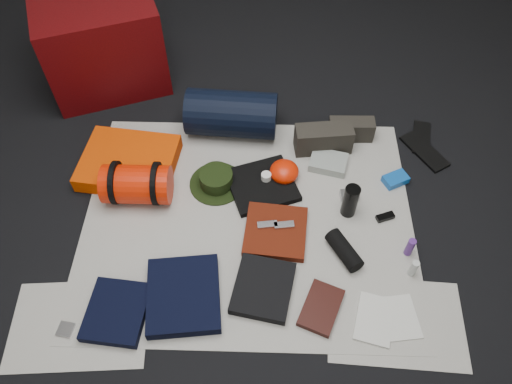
{
  "coord_description": "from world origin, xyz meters",
  "views": [
    {
      "loc": [
        0.08,
        -1.34,
        2.04
      ],
      "look_at": [
        0.04,
        0.1,
        0.1
      ],
      "focal_mm": 35.0,
      "sensor_mm": 36.0,
      "label": 1
    }
  ],
  "objects_px": {
    "red_cabinet": "(102,41)",
    "stuff_sack": "(137,184)",
    "sleeping_pad": "(129,163)",
    "paperback_book": "(321,308)",
    "navy_duffel": "(232,114)",
    "water_bottle": "(350,201)",
    "compact_camera": "(349,195)"
  },
  "relations": [
    {
      "from": "red_cabinet",
      "to": "stuff_sack",
      "type": "height_order",
      "value": "red_cabinet"
    },
    {
      "from": "red_cabinet",
      "to": "sleeping_pad",
      "type": "xyz_separation_m",
      "value": [
        0.24,
        -0.72,
        -0.22
      ]
    },
    {
      "from": "sleeping_pad",
      "to": "paperback_book",
      "type": "height_order",
      "value": "sleeping_pad"
    },
    {
      "from": "sleeping_pad",
      "to": "navy_duffel",
      "type": "distance_m",
      "value": 0.6
    },
    {
      "from": "sleeping_pad",
      "to": "paperback_book",
      "type": "relative_size",
      "value": 2.11
    },
    {
      "from": "red_cabinet",
      "to": "stuff_sack",
      "type": "relative_size",
      "value": 1.95
    },
    {
      "from": "stuff_sack",
      "to": "navy_duffel",
      "type": "relative_size",
      "value": 0.68
    },
    {
      "from": "paperback_book",
      "to": "water_bottle",
      "type": "bearing_deg",
      "value": 95.09
    },
    {
      "from": "sleeping_pad",
      "to": "navy_duffel",
      "type": "relative_size",
      "value": 0.98
    },
    {
      "from": "compact_camera",
      "to": "sleeping_pad",
      "type": "bearing_deg",
      "value": 167.25
    },
    {
      "from": "stuff_sack",
      "to": "paperback_book",
      "type": "bearing_deg",
      "value": -33.53
    },
    {
      "from": "navy_duffel",
      "to": "paperback_book",
      "type": "relative_size",
      "value": 2.15
    },
    {
      "from": "red_cabinet",
      "to": "paperback_book",
      "type": "distance_m",
      "value": 1.93
    },
    {
      "from": "navy_duffel",
      "to": "paperback_book",
      "type": "height_order",
      "value": "navy_duffel"
    },
    {
      "from": "stuff_sack",
      "to": "sleeping_pad",
      "type": "bearing_deg",
      "value": 114.5
    },
    {
      "from": "sleeping_pad",
      "to": "compact_camera",
      "type": "relative_size",
      "value": 5.18
    },
    {
      "from": "red_cabinet",
      "to": "sleeping_pad",
      "type": "bearing_deg",
      "value": -91.83
    },
    {
      "from": "stuff_sack",
      "to": "compact_camera",
      "type": "bearing_deg",
      "value": 1.13
    },
    {
      "from": "red_cabinet",
      "to": "compact_camera",
      "type": "bearing_deg",
      "value": -52.92
    },
    {
      "from": "navy_duffel",
      "to": "water_bottle",
      "type": "bearing_deg",
      "value": -38.32
    },
    {
      "from": "stuff_sack",
      "to": "compact_camera",
      "type": "xyz_separation_m",
      "value": [
        1.06,
        0.02,
        -0.08
      ]
    },
    {
      "from": "water_bottle",
      "to": "compact_camera",
      "type": "height_order",
      "value": "water_bottle"
    },
    {
      "from": "sleeping_pad",
      "to": "stuff_sack",
      "type": "distance_m",
      "value": 0.21
    },
    {
      "from": "stuff_sack",
      "to": "paperback_book",
      "type": "height_order",
      "value": "stuff_sack"
    },
    {
      "from": "sleeping_pad",
      "to": "navy_duffel",
      "type": "height_order",
      "value": "navy_duffel"
    },
    {
      "from": "red_cabinet",
      "to": "stuff_sack",
      "type": "distance_m",
      "value": 0.97
    },
    {
      "from": "red_cabinet",
      "to": "sleeping_pad",
      "type": "distance_m",
      "value": 0.79
    },
    {
      "from": "stuff_sack",
      "to": "red_cabinet",
      "type": "bearing_deg",
      "value": 109.83
    },
    {
      "from": "paperback_book",
      "to": "red_cabinet",
      "type": "bearing_deg",
      "value": 151.23
    },
    {
      "from": "sleeping_pad",
      "to": "paperback_book",
      "type": "bearing_deg",
      "value": -38.47
    },
    {
      "from": "navy_duffel",
      "to": "compact_camera",
      "type": "relative_size",
      "value": 5.28
    },
    {
      "from": "red_cabinet",
      "to": "paperback_book",
      "type": "relative_size",
      "value": 2.85
    }
  ]
}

